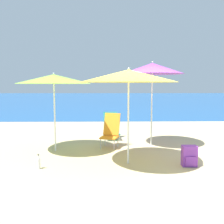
{
  "coord_description": "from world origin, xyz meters",
  "views": [
    {
      "loc": [
        -0.93,
        -5.1,
        1.65
      ],
      "look_at": [
        -0.81,
        0.92,
        1.0
      ],
      "focal_mm": 40.0,
      "sensor_mm": 36.0,
      "label": 1
    }
  ],
  "objects_px": {
    "backpack_purple": "(189,156)",
    "beach_chair_teal": "(111,127)",
    "beach_chair_orange": "(111,130)",
    "beach_umbrella_yellow": "(129,76)",
    "water_bottle": "(39,163)",
    "beach_umbrella_purple": "(152,68)",
    "beach_umbrella_lime": "(54,79)"
  },
  "relations": [
    {
      "from": "backpack_purple",
      "to": "beach_umbrella_yellow",
      "type": "bearing_deg",
      "value": 170.35
    },
    {
      "from": "beach_umbrella_lime",
      "to": "water_bottle",
      "type": "height_order",
      "value": "beach_umbrella_lime"
    },
    {
      "from": "beach_umbrella_purple",
      "to": "beach_umbrella_lime",
      "type": "bearing_deg",
      "value": -166.64
    },
    {
      "from": "beach_umbrella_lime",
      "to": "backpack_purple",
      "type": "bearing_deg",
      "value": -22.83
    },
    {
      "from": "beach_umbrella_purple",
      "to": "water_bottle",
      "type": "bearing_deg",
      "value": -142.92
    },
    {
      "from": "beach_umbrella_lime",
      "to": "backpack_purple",
      "type": "distance_m",
      "value": 3.6
    },
    {
      "from": "beach_umbrella_purple",
      "to": "backpack_purple",
      "type": "distance_m",
      "value": 2.69
    },
    {
      "from": "beach_chair_teal",
      "to": "backpack_purple",
      "type": "bearing_deg",
      "value": -68.42
    },
    {
      "from": "beach_umbrella_purple",
      "to": "water_bottle",
      "type": "xyz_separation_m",
      "value": [
        -2.58,
        -1.95,
        -1.98
      ]
    },
    {
      "from": "beach_umbrella_yellow",
      "to": "beach_chair_orange",
      "type": "xyz_separation_m",
      "value": [
        -0.34,
        1.45,
        -1.38
      ]
    },
    {
      "from": "beach_chair_teal",
      "to": "water_bottle",
      "type": "relative_size",
      "value": 2.81
    },
    {
      "from": "beach_umbrella_yellow",
      "to": "water_bottle",
      "type": "bearing_deg",
      "value": -170.42
    },
    {
      "from": "beach_umbrella_yellow",
      "to": "water_bottle",
      "type": "xyz_separation_m",
      "value": [
        -1.8,
        -0.3,
        -1.72
      ]
    },
    {
      "from": "beach_umbrella_lime",
      "to": "beach_chair_orange",
      "type": "relative_size",
      "value": 2.18
    },
    {
      "from": "beach_chair_orange",
      "to": "beach_umbrella_lime",
      "type": "bearing_deg",
      "value": -145.93
    },
    {
      "from": "beach_umbrella_purple",
      "to": "beach_chair_orange",
      "type": "bearing_deg",
      "value": -170.1
    },
    {
      "from": "beach_umbrella_yellow",
      "to": "beach_umbrella_purple",
      "type": "height_order",
      "value": "beach_umbrella_purple"
    },
    {
      "from": "beach_umbrella_yellow",
      "to": "beach_chair_teal",
      "type": "bearing_deg",
      "value": 97.25
    },
    {
      "from": "beach_umbrella_lime",
      "to": "beach_chair_orange",
      "type": "bearing_deg",
      "value": 16.06
    },
    {
      "from": "beach_chair_orange",
      "to": "beach_chair_teal",
      "type": "bearing_deg",
      "value": 106.47
    },
    {
      "from": "beach_umbrella_purple",
      "to": "beach_chair_teal",
      "type": "bearing_deg",
      "value": 142.36
    },
    {
      "from": "beach_umbrella_yellow",
      "to": "water_bottle",
      "type": "height_order",
      "value": "beach_umbrella_yellow"
    },
    {
      "from": "beach_umbrella_yellow",
      "to": "beach_umbrella_lime",
      "type": "xyz_separation_m",
      "value": [
        -1.75,
        1.05,
        -0.04
      ]
    },
    {
      "from": "beach_umbrella_yellow",
      "to": "beach_umbrella_lime",
      "type": "distance_m",
      "value": 2.04
    },
    {
      "from": "beach_chair_orange",
      "to": "water_bottle",
      "type": "relative_size",
      "value": 3.09
    },
    {
      "from": "beach_chair_orange",
      "to": "beach_umbrella_yellow",
      "type": "bearing_deg",
      "value": -58.61
    },
    {
      "from": "beach_umbrella_yellow",
      "to": "water_bottle",
      "type": "relative_size",
      "value": 6.94
    },
    {
      "from": "beach_umbrella_purple",
      "to": "beach_chair_teal",
      "type": "relative_size",
      "value": 2.81
    },
    {
      "from": "beach_umbrella_yellow",
      "to": "beach_umbrella_purple",
      "type": "relative_size",
      "value": 0.88
    },
    {
      "from": "beach_umbrella_purple",
      "to": "beach_chair_teal",
      "type": "xyz_separation_m",
      "value": [
        -1.1,
        0.84,
        -1.73
      ]
    },
    {
      "from": "beach_chair_orange",
      "to": "backpack_purple",
      "type": "bearing_deg",
      "value": -28.41
    },
    {
      "from": "backpack_purple",
      "to": "beach_chair_teal",
      "type": "bearing_deg",
      "value": 119.88
    }
  ]
}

